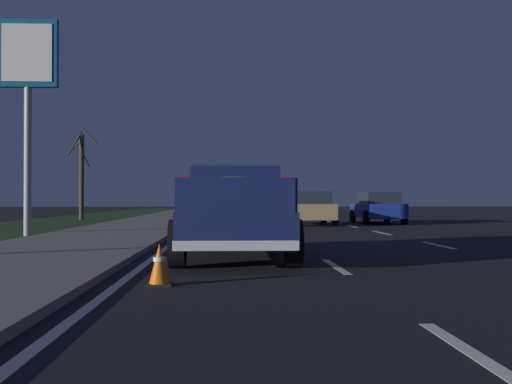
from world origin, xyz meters
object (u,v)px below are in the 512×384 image
Objects in this scene: sedan_blue at (377,207)px; bare_tree_far at (82,173)px; pickup_truck at (235,209)px; sedan_tan at (310,208)px; gas_price_sign at (28,73)px; traffic_cone_near at (159,265)px.

bare_tree_far reaches higher than sedan_blue.
pickup_truck is 25.44m from bare_tree_far.
bare_tree_far reaches higher than pickup_truck.
pickup_truck is at bearing 167.15° from sedan_tan.
gas_price_sign reaches higher than sedan_blue.
sedan_blue is 7.63× the size of traffic_cone_near.
bare_tree_far is (23.82, 8.77, 1.73)m from pickup_truck.
sedan_blue is (17.52, -7.18, -0.20)m from pickup_truck.
sedan_blue is 17.26m from bare_tree_far.
pickup_truck is at bearing -139.13° from gas_price_sign.
sedan_tan is at bearing 114.95° from sedan_blue.
bare_tree_far is at bearing 68.46° from sedan_blue.
pickup_truck is at bearing -159.78° from bare_tree_far.
traffic_cone_near is at bearing 158.99° from sedan_blue.
bare_tree_far is at bearing 20.22° from pickup_truck.
bare_tree_far is at bearing 15.48° from traffic_cone_near.
gas_price_sign is at bearing 25.55° from traffic_cone_near.
gas_price_sign is 13.85m from traffic_cone_near.
sedan_blue is 0.81× the size of bare_tree_far.
traffic_cone_near is (-3.97, 1.07, -0.70)m from pickup_truck.
sedan_blue is at bearing -111.54° from bare_tree_far.
sedan_tan reaches higher than traffic_cone_near.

